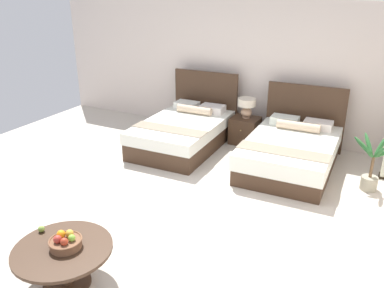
# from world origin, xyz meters

# --- Properties ---
(ground_plane) EXTENTS (9.30, 10.23, 0.02)m
(ground_plane) POSITION_xyz_m (0.00, 0.00, -0.01)
(ground_plane) COLOR beige
(wall_back) EXTENTS (9.30, 0.12, 2.61)m
(wall_back) POSITION_xyz_m (0.00, 3.31, 1.31)
(wall_back) COLOR silver
(wall_back) RESTS_ON ground
(bed_near_window) EXTENTS (1.39, 2.15, 1.25)m
(bed_near_window) POSITION_xyz_m (-1.01, 2.06, 0.30)
(bed_near_window) COLOR #402B1C
(bed_near_window) RESTS_ON ground
(bed_near_corner) EXTENTS (1.44, 2.11, 1.20)m
(bed_near_corner) POSITION_xyz_m (1.01, 2.06, 0.30)
(bed_near_corner) COLOR #402B1C
(bed_near_corner) RESTS_ON ground
(nightstand) EXTENTS (0.52, 0.48, 0.50)m
(nightstand) POSITION_xyz_m (-0.06, 2.75, 0.25)
(nightstand) COLOR #402B1C
(nightstand) RESTS_ON ground
(table_lamp) EXTENTS (0.34, 0.34, 0.38)m
(table_lamp) POSITION_xyz_m (-0.06, 2.77, 0.74)
(table_lamp) COLOR tan
(table_lamp) RESTS_ON nightstand
(coffee_table) EXTENTS (0.98, 0.98, 0.45)m
(coffee_table) POSITION_xyz_m (-0.28, -1.80, 0.35)
(coffee_table) COLOR #402B1C
(coffee_table) RESTS_ON ground
(fruit_bowl) EXTENTS (0.33, 0.33, 0.16)m
(fruit_bowl) POSITION_xyz_m (-0.26, -1.77, 0.51)
(fruit_bowl) COLOR brown
(fruit_bowl) RESTS_ON coffee_table
(loose_apple) EXTENTS (0.07, 0.07, 0.07)m
(loose_apple) POSITION_xyz_m (-0.68, -1.69, 0.48)
(loose_apple) COLOR #82A342
(loose_apple) RESTS_ON coffee_table
(potted_palm) EXTENTS (0.58, 0.52, 0.85)m
(potted_palm) POSITION_xyz_m (2.25, 1.82, 0.31)
(potted_palm) COLOR #9E9882
(potted_palm) RESTS_ON ground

